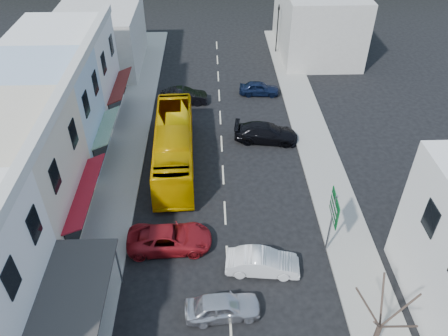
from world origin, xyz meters
TOP-DOWN VIEW (x-y plane):
  - ground at (0.00, 0.00)m, footprint 120.00×120.00m
  - sidewalk_left at (-7.50, 10.00)m, footprint 3.00×52.00m
  - sidewalk_right at (7.50, 10.00)m, footprint 3.00×52.00m
  - shopfront_row at (-12.49, 5.00)m, footprint 8.25×30.00m
  - distant_block_left at (-12.00, 27.00)m, footprint 8.00×10.00m
  - distant_block_right at (11.00, 30.00)m, footprint 8.00×12.00m
  - bus at (-3.58, 9.58)m, footprint 2.96×11.69m
  - car_silver at (-0.38, -3.62)m, footprint 4.54×2.16m
  - car_white at (1.96, -0.83)m, footprint 4.55×2.21m
  - car_red at (-3.42, 1.18)m, footprint 4.65×2.02m
  - car_black_near at (3.60, 12.33)m, footprint 4.71×2.43m
  - car_navy_mid at (3.79, 20.06)m, footprint 4.53×2.14m
  - car_black_far at (-3.29, 18.66)m, footprint 4.42×1.86m
  - pedestrian_left at (-7.77, 0.05)m, footprint 0.59×0.71m
  - direction_sign at (5.94, 0.54)m, footprint 0.45×2.01m
  - street_tree at (6.30, -6.55)m, footprint 2.39×2.39m
  - traffic_signal at (6.60, 29.71)m, footprint 1.11×1.35m

SIDE VIEW (x-z plane):
  - ground at x=0.00m, z-range 0.00..0.00m
  - sidewalk_left at x=-7.50m, z-range 0.00..0.15m
  - sidewalk_right at x=7.50m, z-range 0.00..0.15m
  - car_silver at x=-0.38m, z-range 0.00..1.40m
  - car_white at x=1.96m, z-range 0.00..1.40m
  - car_red at x=-3.42m, z-range 0.00..1.40m
  - car_black_near at x=3.60m, z-range 0.00..1.40m
  - car_navy_mid at x=3.79m, z-range 0.00..1.40m
  - car_black_far at x=-3.29m, z-range 0.00..1.40m
  - pedestrian_left at x=-7.77m, z-range 0.15..1.85m
  - bus at x=-3.58m, z-range 0.00..3.10m
  - direction_sign at x=5.94m, z-range 0.00..4.42m
  - traffic_signal at x=6.60m, z-range 0.00..5.33m
  - distant_block_left at x=-12.00m, z-range 0.00..6.00m
  - street_tree at x=6.30m, z-range 0.00..6.40m
  - distant_block_right at x=11.00m, z-range 0.00..7.00m
  - shopfront_row at x=-12.49m, z-range 0.00..8.00m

